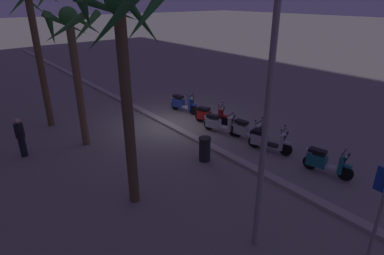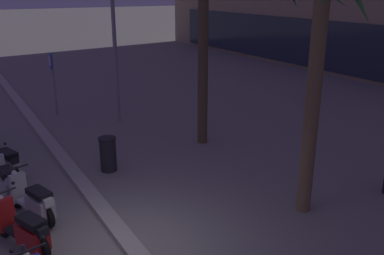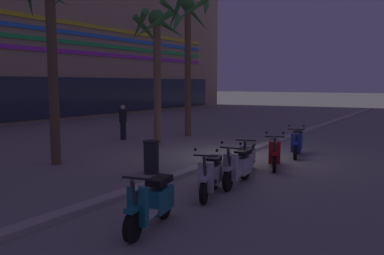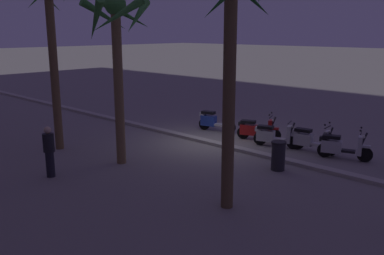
{
  "view_description": "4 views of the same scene",
  "coord_description": "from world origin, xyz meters",
  "px_view_note": "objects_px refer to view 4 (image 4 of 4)",
  "views": [
    {
      "loc": [
        -11.93,
        8.17,
        5.87
      ],
      "look_at": [
        -3.09,
        1.13,
        1.16
      ],
      "focal_mm": 29.43,
      "sensor_mm": 36.0,
      "label": 1
    },
    {
      "loc": [
        6.54,
        -2.39,
        4.77
      ],
      "look_at": [
        -3.11,
        3.3,
        1.06
      ],
      "focal_mm": 39.66,
      "sensor_mm": 36.0,
      "label": 2
    },
    {
      "loc": [
        -12.66,
        -5.94,
        2.58
      ],
      "look_at": [
        -2.17,
        0.72,
        1.19
      ],
      "focal_mm": 37.19,
      "sensor_mm": 36.0,
      "label": 3
    },
    {
      "loc": [
        -10.57,
        12.27,
        4.4
      ],
      "look_at": [
        -1.55,
        2.74,
        1.34
      ],
      "focal_mm": 38.82,
      "sensor_mm": 36.0,
      "label": 4
    }
  ],
  "objects_px": {
    "scooter_silver_lead_nearest": "(273,136)",
    "palm_tree_far_corner": "(117,38)",
    "palm_tree_near_sign": "(230,22)",
    "scooter_red_mid_rear": "(255,129)",
    "scooter_silver_gap_after_mid": "(310,140)",
    "scooter_silver_last_in_row": "(340,147)",
    "scooter_blue_far_back": "(214,121)",
    "litter_bin": "(278,156)",
    "pedestrian_window_shopping": "(49,151)",
    "palm_tree_mid_walkway": "(50,14)"
  },
  "relations": [
    {
      "from": "scooter_silver_lead_nearest",
      "to": "scooter_blue_far_back",
      "type": "distance_m",
      "value": 3.36
    },
    {
      "from": "litter_bin",
      "to": "scooter_silver_gap_after_mid",
      "type": "bearing_deg",
      "value": -84.24
    },
    {
      "from": "scooter_silver_gap_after_mid",
      "to": "litter_bin",
      "type": "bearing_deg",
      "value": 95.76
    },
    {
      "from": "scooter_silver_gap_after_mid",
      "to": "scooter_silver_lead_nearest",
      "type": "distance_m",
      "value": 1.44
    },
    {
      "from": "scooter_red_mid_rear",
      "to": "pedestrian_window_shopping",
      "type": "height_order",
      "value": "pedestrian_window_shopping"
    },
    {
      "from": "scooter_silver_gap_after_mid",
      "to": "palm_tree_far_corner",
      "type": "height_order",
      "value": "palm_tree_far_corner"
    },
    {
      "from": "scooter_silver_gap_after_mid",
      "to": "palm_tree_mid_walkway",
      "type": "relative_size",
      "value": 0.27
    },
    {
      "from": "scooter_red_mid_rear",
      "to": "palm_tree_near_sign",
      "type": "relative_size",
      "value": 0.28
    },
    {
      "from": "scooter_silver_last_in_row",
      "to": "scooter_blue_far_back",
      "type": "xyz_separation_m",
      "value": [
        5.93,
        -0.15,
        0.02
      ]
    },
    {
      "from": "palm_tree_near_sign",
      "to": "palm_tree_far_corner",
      "type": "relative_size",
      "value": 1.1
    },
    {
      "from": "scooter_silver_lead_nearest",
      "to": "palm_tree_near_sign",
      "type": "distance_m",
      "value": 7.38
    },
    {
      "from": "scooter_silver_last_in_row",
      "to": "scooter_silver_gap_after_mid",
      "type": "distance_m",
      "value": 1.21
    },
    {
      "from": "palm_tree_near_sign",
      "to": "palm_tree_far_corner",
      "type": "distance_m",
      "value": 4.91
    },
    {
      "from": "scooter_silver_lead_nearest",
      "to": "palm_tree_far_corner",
      "type": "bearing_deg",
      "value": 63.6
    },
    {
      "from": "scooter_silver_gap_after_mid",
      "to": "pedestrian_window_shopping",
      "type": "height_order",
      "value": "pedestrian_window_shopping"
    },
    {
      "from": "palm_tree_mid_walkway",
      "to": "scooter_silver_lead_nearest",
      "type": "bearing_deg",
      "value": -134.74
    },
    {
      "from": "scooter_silver_lead_nearest",
      "to": "litter_bin",
      "type": "relative_size",
      "value": 1.87
    },
    {
      "from": "scooter_blue_far_back",
      "to": "litter_bin",
      "type": "relative_size",
      "value": 1.86
    },
    {
      "from": "palm_tree_far_corner",
      "to": "pedestrian_window_shopping",
      "type": "relative_size",
      "value": 3.49
    },
    {
      "from": "palm_tree_far_corner",
      "to": "pedestrian_window_shopping",
      "type": "height_order",
      "value": "palm_tree_far_corner"
    },
    {
      "from": "pedestrian_window_shopping",
      "to": "scooter_silver_gap_after_mid",
      "type": "bearing_deg",
      "value": -119.18
    },
    {
      "from": "litter_bin",
      "to": "scooter_silver_last_in_row",
      "type": "bearing_deg",
      "value": -110.47
    },
    {
      "from": "scooter_silver_lead_nearest",
      "to": "pedestrian_window_shopping",
      "type": "bearing_deg",
      "value": 68.0
    },
    {
      "from": "pedestrian_window_shopping",
      "to": "litter_bin",
      "type": "height_order",
      "value": "pedestrian_window_shopping"
    },
    {
      "from": "scooter_silver_lead_nearest",
      "to": "palm_tree_mid_walkway",
      "type": "xyz_separation_m",
      "value": [
        5.78,
        5.83,
        4.56
      ]
    },
    {
      "from": "palm_tree_far_corner",
      "to": "scooter_silver_gap_after_mid",
      "type": "bearing_deg",
      "value": -125.33
    },
    {
      "from": "palm_tree_near_sign",
      "to": "litter_bin",
      "type": "xyz_separation_m",
      "value": [
        0.59,
        -3.4,
        -4.11
      ]
    },
    {
      "from": "scooter_red_mid_rear",
      "to": "scooter_blue_far_back",
      "type": "bearing_deg",
      "value": -0.32
    },
    {
      "from": "scooter_silver_lead_nearest",
      "to": "scooter_red_mid_rear",
      "type": "bearing_deg",
      "value": -19.28
    },
    {
      "from": "pedestrian_window_shopping",
      "to": "scooter_blue_far_back",
      "type": "bearing_deg",
      "value": -88.24
    },
    {
      "from": "scooter_silver_last_in_row",
      "to": "litter_bin",
      "type": "distance_m",
      "value": 2.69
    },
    {
      "from": "scooter_silver_gap_after_mid",
      "to": "scooter_silver_lead_nearest",
      "type": "xyz_separation_m",
      "value": [
        1.39,
        0.37,
        -0.01
      ]
    },
    {
      "from": "scooter_silver_gap_after_mid",
      "to": "palm_tree_far_corner",
      "type": "bearing_deg",
      "value": 54.67
    },
    {
      "from": "scooter_silver_gap_after_mid",
      "to": "scooter_blue_far_back",
      "type": "height_order",
      "value": "same"
    },
    {
      "from": "scooter_silver_gap_after_mid",
      "to": "palm_tree_near_sign",
      "type": "bearing_deg",
      "value": 98.11
    },
    {
      "from": "scooter_silver_gap_after_mid",
      "to": "palm_tree_far_corner",
      "type": "distance_m",
      "value": 7.87
    },
    {
      "from": "scooter_silver_gap_after_mid",
      "to": "scooter_red_mid_rear",
      "type": "bearing_deg",
      "value": -0.16
    },
    {
      "from": "scooter_silver_last_in_row",
      "to": "scooter_silver_gap_after_mid",
      "type": "relative_size",
      "value": 0.99
    },
    {
      "from": "scooter_silver_lead_nearest",
      "to": "scooter_red_mid_rear",
      "type": "xyz_separation_m",
      "value": [
        1.08,
        -0.38,
        0.0
      ]
    },
    {
      "from": "palm_tree_far_corner",
      "to": "litter_bin",
      "type": "xyz_separation_m",
      "value": [
        -4.28,
        -3.01,
        -3.68
      ]
    },
    {
      "from": "palm_tree_far_corner",
      "to": "scooter_silver_last_in_row",
      "type": "bearing_deg",
      "value": -133.33
    },
    {
      "from": "scooter_red_mid_rear",
      "to": "palm_tree_far_corner",
      "type": "distance_m",
      "value": 6.96
    },
    {
      "from": "scooter_silver_gap_after_mid",
      "to": "scooter_red_mid_rear",
      "type": "xyz_separation_m",
      "value": [
        2.47,
        -0.01,
        -0.01
      ]
    },
    {
      "from": "scooter_silver_lead_nearest",
      "to": "litter_bin",
      "type": "bearing_deg",
      "value": 126.03
    },
    {
      "from": "scooter_silver_gap_after_mid",
      "to": "palm_tree_far_corner",
      "type": "relative_size",
      "value": 0.32
    },
    {
      "from": "scooter_blue_far_back",
      "to": "palm_tree_near_sign",
      "type": "xyz_separation_m",
      "value": [
        -5.59,
        6.07,
        4.12
      ]
    },
    {
      "from": "palm_tree_mid_walkway",
      "to": "pedestrian_window_shopping",
      "type": "relative_size",
      "value": 4.2
    },
    {
      "from": "scooter_silver_gap_after_mid",
      "to": "palm_tree_mid_walkway",
      "type": "bearing_deg",
      "value": 40.88
    },
    {
      "from": "scooter_red_mid_rear",
      "to": "scooter_blue_far_back",
      "type": "distance_m",
      "value": 2.25
    },
    {
      "from": "scooter_red_mid_rear",
      "to": "pedestrian_window_shopping",
      "type": "relative_size",
      "value": 1.09
    }
  ]
}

